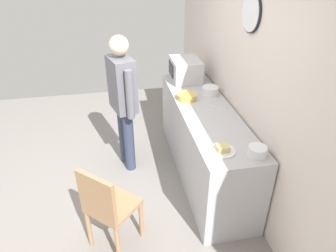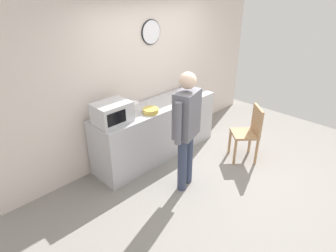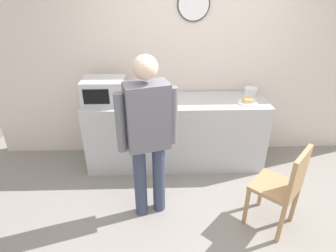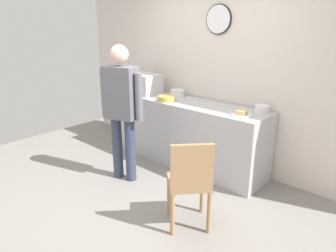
% 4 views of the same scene
% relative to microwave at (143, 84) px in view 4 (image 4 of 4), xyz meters
% --- Properties ---
extents(ground_plane, '(6.00, 6.00, 0.00)m').
position_rel_microwave_xyz_m(ground_plane, '(1.10, -1.19, -1.07)').
color(ground_plane, gray).
extents(back_wall, '(5.40, 0.13, 2.60)m').
position_rel_microwave_xyz_m(back_wall, '(1.10, 0.41, 0.23)').
color(back_wall, silver).
rests_on(back_wall, ground_plane).
extents(kitchen_counter, '(2.30, 0.62, 0.92)m').
position_rel_microwave_xyz_m(kitchen_counter, '(0.88, 0.03, -0.61)').
color(kitchen_counter, '#B7B7BC').
rests_on(kitchen_counter, ground_plane).
extents(microwave, '(0.50, 0.39, 0.30)m').
position_rel_microwave_xyz_m(microwave, '(0.00, 0.00, 0.00)').
color(microwave, silver).
rests_on(microwave, kitchen_counter).
extents(sandwich_plate, '(0.24, 0.24, 0.07)m').
position_rel_microwave_xyz_m(sandwich_plate, '(1.76, -0.08, -0.13)').
color(sandwich_plate, white).
rests_on(sandwich_plate, kitchen_counter).
extents(salad_bowl, '(0.25, 0.25, 0.07)m').
position_rel_microwave_xyz_m(salad_bowl, '(0.61, -0.13, -0.12)').
color(salad_bowl, gold).
rests_on(salad_bowl, kitchen_counter).
extents(cereal_bowl, '(0.21, 0.21, 0.10)m').
position_rel_microwave_xyz_m(cereal_bowl, '(0.52, 0.20, -0.10)').
color(cereal_bowl, white).
rests_on(cereal_bowl, kitchen_counter).
extents(mixing_bowl, '(0.17, 0.17, 0.09)m').
position_rel_microwave_xyz_m(mixing_bowl, '(1.87, 0.21, -0.10)').
color(mixing_bowl, white).
rests_on(mixing_bowl, kitchen_counter).
extents(fork_utensil, '(0.13, 0.14, 0.01)m').
position_rel_microwave_xyz_m(fork_utensil, '(0.85, 0.11, -0.15)').
color(fork_utensil, silver).
rests_on(fork_utensil, kitchen_counter).
extents(spoon_utensil, '(0.14, 0.13, 0.01)m').
position_rel_microwave_xyz_m(spoon_utensil, '(0.87, 0.23, -0.15)').
color(spoon_utensil, silver).
rests_on(spoon_utensil, kitchen_counter).
extents(person_standing, '(0.57, 0.34, 1.73)m').
position_rel_microwave_xyz_m(person_standing, '(0.56, -0.90, -0.06)').
color(person_standing, '#353E59').
rests_on(person_standing, ground_plane).
extents(wooden_chair, '(0.57, 0.57, 0.94)m').
position_rel_microwave_xyz_m(wooden_chair, '(1.85, -1.16, -0.55)').
color(wooden_chair, '#A87F56').
rests_on(wooden_chair, ground_plane).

